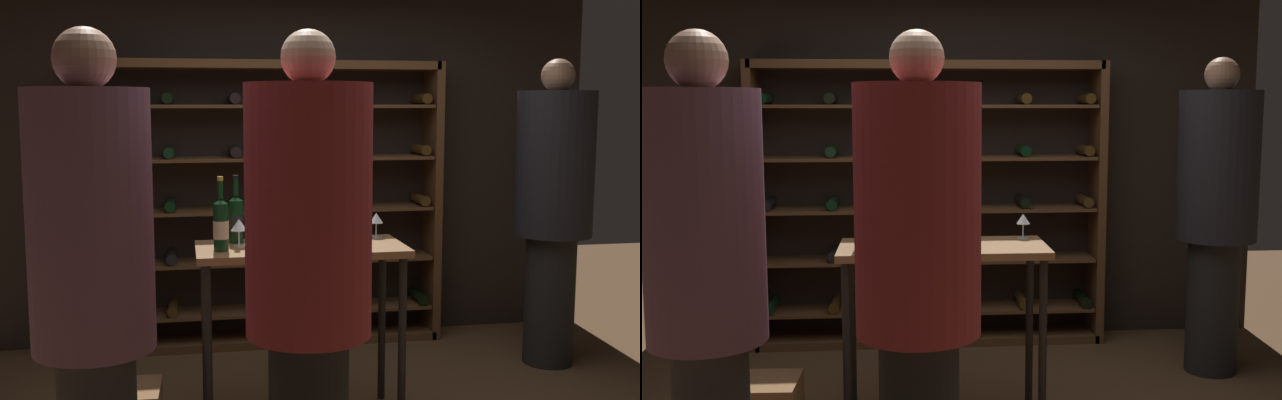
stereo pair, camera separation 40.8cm
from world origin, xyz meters
The scene contains 11 objects.
back_wall centered at (0.00, 1.94, 1.46)m, with size 4.55×0.10×2.92m, color black.
wine_rack centered at (-0.22, 1.73, 1.03)m, with size 2.56×0.32×2.07m.
tasting_table centered at (-0.20, 0.33, 0.86)m, with size 1.14×0.52×0.99m.
person_guest_khaki centered at (-1.16, -0.91, 1.13)m, with size 0.44×0.44×2.03m.
person_bystander_dark_jacket centered at (-0.36, -0.90, 1.13)m, with size 0.48×0.48×2.04m.
person_guest_plum_blouse centered at (1.61, 0.96, 1.13)m, with size 0.52×0.51×2.06m.
wine_bottle_amber_reserve centered at (-0.07, 0.13, 1.12)m, with size 0.08×0.08×0.34m.
wine_bottle_gold_foil centered at (-0.64, 0.25, 1.14)m, with size 0.08×0.08×0.39m.
wine_bottle_green_slim centered at (-0.54, 0.49, 1.13)m, with size 0.08×0.08×0.38m.
wine_glass_stemmed_left centered at (0.27, 0.51, 1.10)m, with size 0.08×0.08×0.14m.
wine_glass_stemmed_center centered at (-0.54, 0.36, 1.11)m, with size 0.09×0.09×0.15m.
Camera 2 is at (-0.42, -3.74, 1.76)m, focal length 42.43 mm.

